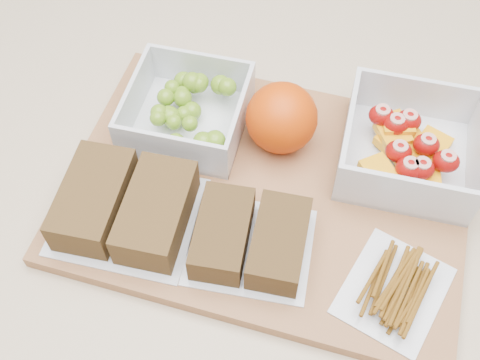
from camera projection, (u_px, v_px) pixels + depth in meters
The scene contains 8 objects.
counter at pixel (245, 347), 1.02m from camera, with size 1.20×0.90×0.90m, color beige.
cutting_board at pixel (266, 191), 0.65m from camera, with size 0.42×0.30×0.02m, color #9E6941.
grape_container at pixel (188, 111), 0.67m from camera, with size 0.13×0.13×0.05m.
fruit_container at pixel (408, 148), 0.64m from camera, with size 0.14×0.14×0.06m.
orange at pixel (282, 118), 0.64m from camera, with size 0.08×0.08×0.08m, color #D94205.
sandwich_bag_left at pixel (125, 206), 0.60m from camera, with size 0.14×0.13×0.04m.
sandwich_bag_center at pixel (251, 239), 0.58m from camera, with size 0.13×0.11×0.04m.
pretzel_bag at pixel (396, 286), 0.56m from camera, with size 0.12×0.13×0.02m.
Camera 1 is at (0.07, -0.33, 1.45)m, focal length 45.00 mm.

